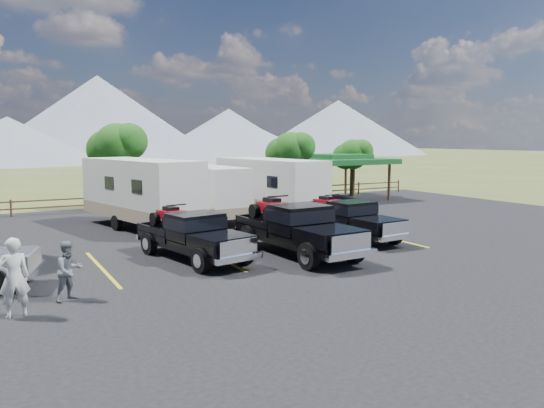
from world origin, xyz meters
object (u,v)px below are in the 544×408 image
rig_center (296,228)px  trailer_right (270,187)px  pavilion (339,160)px  person_a (14,278)px  trailer_left (141,192)px  rig_right (348,219)px  person_b (69,271)px  trailer_center (204,192)px  rig_left (192,234)px

rig_center → trailer_right: (3.59, 8.63, 0.66)m
pavilion → person_a: pavilion is taller
pavilion → trailer_left: 16.75m
rig_right → person_a: (-13.09, -4.23, 0.10)m
person_a → person_b: size_ratio=1.22×
trailer_center → person_a: trailer_center is taller
trailer_left → trailer_right: size_ratio=1.03×
trailer_left → person_b: (-4.72, -10.39, -0.93)m
rig_right → person_a: size_ratio=2.86×
rig_right → trailer_center: (-3.49, 7.82, 0.62)m
rig_right → trailer_center: trailer_center is taller
rig_left → trailer_center: 9.01m
person_b → pavilion: bearing=12.7°
rig_left → trailer_left: trailer_left is taller
pavilion → trailer_right: size_ratio=0.67×
pavilion → person_b: pavilion is taller
pavilion → rig_right: (-8.69, -12.71, -1.87)m
trailer_left → person_b: 11.45m
rig_right → trailer_left: (-7.01, 6.96, 0.85)m
pavilion → rig_left: (-15.85, -13.09, -1.85)m
rig_left → person_b: size_ratio=3.63×
trailer_center → person_b: bearing=-130.7°
trailer_left → rig_right: bearing=-58.3°
rig_left → trailer_left: bearing=77.8°
trailer_right → person_b: size_ratio=5.74×
rig_left → person_a: bearing=-158.1°
rig_right → rig_left: bearing=178.5°
pavilion → trailer_left: (-15.70, -5.74, -1.02)m
pavilion → rig_right: 15.51m
rig_right → trailer_right: size_ratio=0.61×
trailer_right → rig_right: bearing=-97.7°
trailer_center → rig_center: bearing=-94.8°
person_a → person_b: 1.59m
person_a → person_b: person_a is taller
rig_center → rig_right: (3.55, 1.54, -0.13)m
pavilion → trailer_center: pavilion is taller
rig_left → pavilion: bearing=28.5°
rig_left → rig_right: 7.18m
rig_left → person_a: person_a is taller
trailer_right → person_b: 15.81m
trailer_center → pavilion: bearing=17.4°
pavilion → trailer_center: (-12.18, -4.89, -1.25)m
rig_left → trailer_left: size_ratio=0.61×
trailer_center → trailer_right: size_ratio=0.90×
rig_center → person_b: 8.41m
rig_right → trailer_left: bearing=130.7°
trailer_center → trailer_right: 3.61m
rig_center → person_a: rig_center is taller
trailer_left → trailer_center: 3.63m
trailer_center → trailer_right: trailer_right is taller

